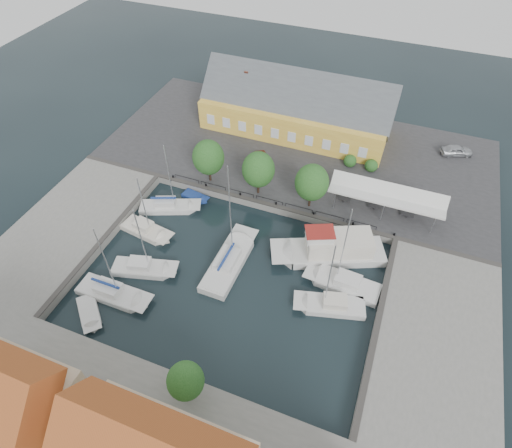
{
  "coord_description": "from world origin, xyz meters",
  "views": [
    {
      "loc": [
        13.05,
        -27.74,
        38.85
      ],
      "look_at": [
        0.0,
        6.0,
        1.5
      ],
      "focal_mm": 30.0,
      "sensor_mm": 36.0,
      "label": 1
    }
  ],
  "objects_px": {
    "trawler": "(332,250)",
    "launch_nw": "(195,198)",
    "car_red": "(262,160)",
    "west_boat_c": "(144,269)",
    "center_sailboat": "(229,262)",
    "west_boat_b": "(146,231)",
    "west_boat_a": "(169,207)",
    "warehouse": "(293,108)",
    "tent_canopy": "(387,195)",
    "east_boat_a": "(344,284)",
    "car_silver": "(457,151)",
    "west_boat_d": "(113,294)",
    "east_boat_b": "(331,306)",
    "launch_sw": "(90,314)"
  },
  "relations": [
    {
      "from": "east_boat_a",
      "to": "car_red",
      "type": "bearing_deg",
      "value": 134.42
    },
    {
      "from": "east_boat_b",
      "to": "launch_sw",
      "type": "distance_m",
      "value": 25.45
    },
    {
      "from": "west_boat_b",
      "to": "west_boat_a",
      "type": "bearing_deg",
      "value": 83.85
    },
    {
      "from": "warehouse",
      "to": "east_boat_b",
      "type": "relative_size",
      "value": 2.71
    },
    {
      "from": "car_red",
      "to": "west_boat_a",
      "type": "relative_size",
      "value": 0.37
    },
    {
      "from": "launch_nw",
      "to": "east_boat_b",
      "type": "bearing_deg",
      "value": -25.71
    },
    {
      "from": "car_red",
      "to": "trawler",
      "type": "bearing_deg",
      "value": -74.6
    },
    {
      "from": "warehouse",
      "to": "car_silver",
      "type": "height_order",
      "value": "warehouse"
    },
    {
      "from": "car_silver",
      "to": "car_red",
      "type": "bearing_deg",
      "value": 95.06
    },
    {
      "from": "west_boat_c",
      "to": "launch_nw",
      "type": "distance_m",
      "value": 13.12
    },
    {
      "from": "warehouse",
      "to": "car_silver",
      "type": "distance_m",
      "value": 24.75
    },
    {
      "from": "car_silver",
      "to": "launch_nw",
      "type": "bearing_deg",
      "value": 103.34
    },
    {
      "from": "car_silver",
      "to": "launch_sw",
      "type": "height_order",
      "value": "car_silver"
    },
    {
      "from": "car_silver",
      "to": "trawler",
      "type": "relative_size",
      "value": 0.33
    },
    {
      "from": "warehouse",
      "to": "launch_sw",
      "type": "bearing_deg",
      "value": -103.42
    },
    {
      "from": "center_sailboat",
      "to": "tent_canopy",
      "type": "bearing_deg",
      "value": 43.64
    },
    {
      "from": "car_red",
      "to": "west_boat_c",
      "type": "xyz_separation_m",
      "value": [
        -6.11,
        -22.15,
        -1.39
      ]
    },
    {
      "from": "car_red",
      "to": "east_boat_a",
      "type": "relative_size",
      "value": 0.33
    },
    {
      "from": "trawler",
      "to": "east_boat_a",
      "type": "relative_size",
      "value": 1.14
    },
    {
      "from": "west_boat_b",
      "to": "east_boat_a",
      "type": "bearing_deg",
      "value": 2.07
    },
    {
      "from": "west_boat_d",
      "to": "launch_sw",
      "type": "height_order",
      "value": "west_boat_d"
    },
    {
      "from": "warehouse",
      "to": "west_boat_d",
      "type": "height_order",
      "value": "west_boat_d"
    },
    {
      "from": "center_sailboat",
      "to": "launch_nw",
      "type": "xyz_separation_m",
      "value": [
        -8.84,
        8.79,
        -0.27
      ]
    },
    {
      "from": "car_red",
      "to": "west_boat_b",
      "type": "height_order",
      "value": "west_boat_b"
    },
    {
      "from": "car_red",
      "to": "east_boat_b",
      "type": "distance_m",
      "value": 24.51
    },
    {
      "from": "trawler",
      "to": "launch_nw",
      "type": "xyz_separation_m",
      "value": [
        -19.55,
        3.17,
        -0.93
      ]
    },
    {
      "from": "center_sailboat",
      "to": "west_boat_d",
      "type": "xyz_separation_m",
      "value": [
        -10.02,
        -8.49,
        -0.09
      ]
    },
    {
      "from": "east_boat_b",
      "to": "west_boat_c",
      "type": "distance_m",
      "value": 21.38
    },
    {
      "from": "warehouse",
      "to": "launch_nw",
      "type": "height_order",
      "value": "warehouse"
    },
    {
      "from": "tent_canopy",
      "to": "east_boat_a",
      "type": "relative_size",
      "value": 1.17
    },
    {
      "from": "tent_canopy",
      "to": "center_sailboat",
      "type": "distance_m",
      "value": 21.08
    },
    {
      "from": "warehouse",
      "to": "car_red",
      "type": "distance_m",
      "value": 10.81
    },
    {
      "from": "trawler",
      "to": "launch_sw",
      "type": "relative_size",
      "value": 2.85
    },
    {
      "from": "west_boat_b",
      "to": "launch_sw",
      "type": "relative_size",
      "value": 2.01
    },
    {
      "from": "car_red",
      "to": "west_boat_b",
      "type": "bearing_deg",
      "value": -150.11
    },
    {
      "from": "west_boat_d",
      "to": "launch_nw",
      "type": "height_order",
      "value": "west_boat_d"
    },
    {
      "from": "warehouse",
      "to": "trawler",
      "type": "relative_size",
      "value": 2.08
    },
    {
      "from": "east_boat_b",
      "to": "west_boat_d",
      "type": "height_order",
      "value": "west_boat_d"
    },
    {
      "from": "tent_canopy",
      "to": "trawler",
      "type": "distance_m",
      "value": 10.12
    },
    {
      "from": "west_boat_c",
      "to": "launch_sw",
      "type": "height_order",
      "value": "west_boat_c"
    },
    {
      "from": "tent_canopy",
      "to": "trawler",
      "type": "xyz_separation_m",
      "value": [
        -4.34,
        -8.74,
        -2.67
      ]
    },
    {
      "from": "trawler",
      "to": "east_boat_a",
      "type": "distance_m",
      "value": 4.49
    },
    {
      "from": "east_boat_a",
      "to": "west_boat_b",
      "type": "relative_size",
      "value": 1.24
    },
    {
      "from": "car_red",
      "to": "east_boat_a",
      "type": "height_order",
      "value": "east_boat_a"
    },
    {
      "from": "tent_canopy",
      "to": "west_boat_d",
      "type": "bearing_deg",
      "value": -137.66
    },
    {
      "from": "warehouse",
      "to": "launch_nw",
      "type": "distance_m",
      "value": 21.2
    },
    {
      "from": "center_sailboat",
      "to": "trawler",
      "type": "height_order",
      "value": "center_sailboat"
    },
    {
      "from": "west_boat_b",
      "to": "west_boat_c",
      "type": "height_order",
      "value": "west_boat_c"
    },
    {
      "from": "east_boat_b",
      "to": "car_silver",
      "type": "bearing_deg",
      "value": 71.41
    },
    {
      "from": "warehouse",
      "to": "car_silver",
      "type": "xyz_separation_m",
      "value": [
        24.54,
        1.79,
        -2.67
      ]
    }
  ]
}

